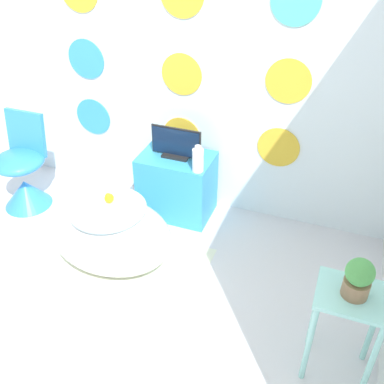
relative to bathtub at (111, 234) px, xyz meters
name	(u,v)px	position (x,y,z in m)	size (l,w,h in m)	color
ground_plane	(67,360)	(0.14, -0.83, -0.25)	(12.00, 12.00, 0.00)	silver
wall_back_dotted	(179,48)	(0.14, 0.96, 1.05)	(4.39, 0.05, 2.60)	white
rug	(113,269)	(0.03, -0.08, -0.25)	(1.27, 0.91, 0.01)	silver
bathtub	(111,234)	(0.00, 0.00, 0.00)	(0.89, 0.64, 0.50)	white
rubber_duck	(109,198)	(-0.01, 0.05, 0.28)	(0.07, 0.07, 0.08)	yellow
chair	(24,177)	(-1.03, 0.38, 0.02)	(0.41, 0.41, 0.79)	#338CE0
tv_cabinet	(177,185)	(0.20, 0.72, 0.02)	(0.57, 0.39, 0.53)	#389ED6
tv	(176,144)	(0.20, 0.72, 0.39)	(0.40, 0.12, 0.24)	black
vase	(198,160)	(0.43, 0.58, 0.38)	(0.08, 0.08, 0.21)	white
side_table	(347,315)	(1.59, -0.34, 0.19)	(0.36, 0.30, 0.60)	#99E0D8
potted_plant_left	(358,278)	(1.59, -0.34, 0.46)	(0.14, 0.14, 0.22)	#8C6B4C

